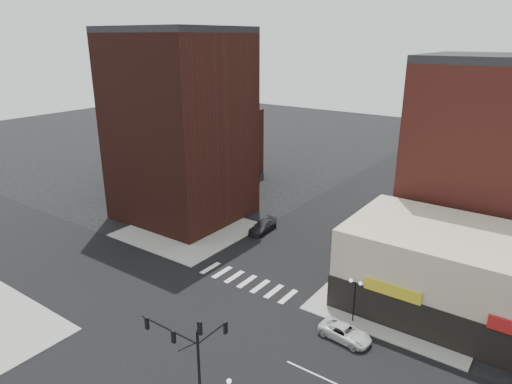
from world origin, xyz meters
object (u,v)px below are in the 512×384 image
Objects in this scene: white_suv at (345,333)px; dark_sedan_north at (263,226)px; traffic_signal at (191,349)px; street_lamp_ne at (355,290)px.

dark_sedan_north reaches higher than white_suv.
white_suv is 0.92× the size of dark_sedan_north.
traffic_signal is 14.79m from white_suv.
traffic_signal reaches higher than street_lamp_ne.
street_lamp_ne is at bearing -36.32° from dark_sedan_north.
street_lamp_ne is 21.92m from dark_sedan_north.
dark_sedan_north is at bearing 146.74° from street_lamp_ne.
street_lamp_ne is (4.76, 15.83, -1.67)m from traffic_signal.
white_suv is (5.25, 13.14, -4.33)m from traffic_signal.
white_suv is at bearing -41.12° from dark_sedan_north.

